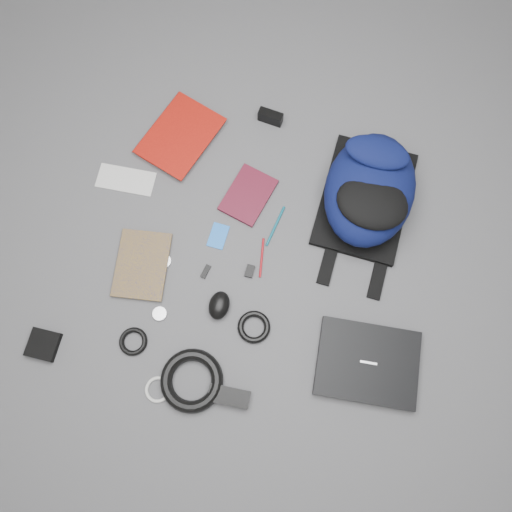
% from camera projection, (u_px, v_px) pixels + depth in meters
% --- Properties ---
extents(ground, '(4.00, 4.00, 0.00)m').
position_uv_depth(ground, '(256.00, 258.00, 1.71)').
color(ground, '#4F4F51').
rests_on(ground, ground).
extents(backpack, '(0.36, 0.49, 0.19)m').
position_uv_depth(backpack, '(370.00, 189.00, 1.68)').
color(backpack, black).
rests_on(backpack, ground).
extents(laptop, '(0.33, 0.26, 0.03)m').
position_uv_depth(laptop, '(367.00, 363.00, 1.60)').
color(laptop, black).
rests_on(laptop, ground).
extents(textbook_red, '(0.31, 0.35, 0.03)m').
position_uv_depth(textbook_red, '(156.00, 122.00, 1.84)').
color(textbook_red, '#900E08').
rests_on(textbook_red, ground).
extents(comic_book, '(0.20, 0.26, 0.02)m').
position_uv_depth(comic_book, '(117.00, 262.00, 1.70)').
color(comic_book, '#BE920D').
rests_on(comic_book, ground).
extents(envelope, '(0.21, 0.10, 0.00)m').
position_uv_depth(envelope, '(126.00, 180.00, 1.79)').
color(envelope, silver).
rests_on(envelope, ground).
extents(dvd_case, '(0.19, 0.23, 0.02)m').
position_uv_depth(dvd_case, '(248.00, 195.00, 1.77)').
color(dvd_case, '#420C19').
rests_on(dvd_case, ground).
extents(compact_camera, '(0.09, 0.05, 0.05)m').
position_uv_depth(compact_camera, '(270.00, 117.00, 1.83)').
color(compact_camera, black).
rests_on(compact_camera, ground).
extents(sticker_disc, '(0.08, 0.08, 0.00)m').
position_uv_depth(sticker_disc, '(252.00, 181.00, 1.79)').
color(sticker_disc, silver).
rests_on(sticker_disc, ground).
extents(pen_teal, '(0.04, 0.15, 0.01)m').
position_uv_depth(pen_teal, '(275.00, 226.00, 1.74)').
color(pen_teal, '#0B5468').
rests_on(pen_teal, ground).
extents(pen_red, '(0.02, 0.14, 0.01)m').
position_uv_depth(pen_red, '(262.00, 258.00, 1.71)').
color(pen_red, maroon).
rests_on(pen_red, ground).
extents(id_badge, '(0.06, 0.09, 0.00)m').
position_uv_depth(id_badge, '(218.00, 236.00, 1.73)').
color(id_badge, blue).
rests_on(id_badge, ground).
extents(usb_black, '(0.03, 0.05, 0.01)m').
position_uv_depth(usb_black, '(206.00, 271.00, 1.70)').
color(usb_black, black).
rests_on(usb_black, ground).
extents(key_fob, '(0.03, 0.04, 0.01)m').
position_uv_depth(key_fob, '(250.00, 271.00, 1.69)').
color(key_fob, black).
rests_on(key_fob, ground).
extents(mouse, '(0.07, 0.10, 0.05)m').
position_uv_depth(mouse, '(219.00, 305.00, 1.64)').
color(mouse, black).
rests_on(mouse, ground).
extents(headphone_left, '(0.05, 0.05, 0.01)m').
position_uv_depth(headphone_left, '(164.00, 261.00, 1.70)').
color(headphone_left, silver).
rests_on(headphone_left, ground).
extents(headphone_right, '(0.06, 0.06, 0.01)m').
position_uv_depth(headphone_right, '(160.00, 314.00, 1.66)').
color(headphone_right, silver).
rests_on(headphone_right, ground).
extents(cable_coil, '(0.14, 0.14, 0.02)m').
position_uv_depth(cable_coil, '(254.00, 327.00, 1.64)').
color(cable_coil, black).
rests_on(cable_coil, ground).
extents(power_brick, '(0.13, 0.06, 0.03)m').
position_uv_depth(power_brick, '(229.00, 396.00, 1.57)').
color(power_brick, black).
rests_on(power_brick, ground).
extents(power_cord_coil, '(0.23, 0.23, 0.04)m').
position_uv_depth(power_cord_coil, '(192.00, 380.00, 1.58)').
color(power_cord_coil, black).
rests_on(power_cord_coil, ground).
extents(pouch, '(0.10, 0.10, 0.02)m').
position_uv_depth(pouch, '(43.00, 345.00, 1.62)').
color(pouch, black).
rests_on(pouch, ground).
extents(earbud_coil, '(0.12, 0.12, 0.02)m').
position_uv_depth(earbud_coil, '(133.00, 341.00, 1.63)').
color(earbud_coil, black).
rests_on(earbud_coil, ground).
extents(white_cable_coil, '(0.09, 0.09, 0.01)m').
position_uv_depth(white_cable_coil, '(158.00, 389.00, 1.59)').
color(white_cable_coil, silver).
rests_on(white_cable_coil, ground).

